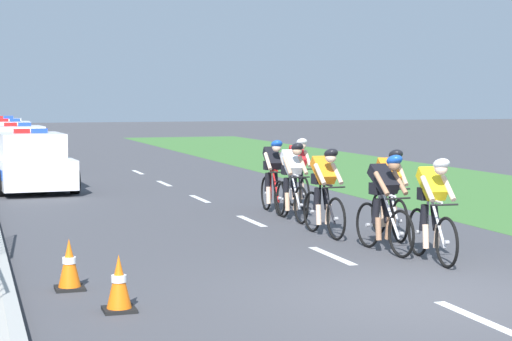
% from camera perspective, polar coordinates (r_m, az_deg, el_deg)
% --- Properties ---
extents(ground_plane, '(160.00, 160.00, 0.00)m').
position_cam_1_polar(ground_plane, '(10.90, 10.95, -7.98)').
color(ground_plane, '#424247').
extents(grass_verge, '(7.00, 60.00, 0.01)m').
position_cam_1_polar(grass_verge, '(26.49, 9.94, -0.54)').
color(grass_verge, '#3D7033').
rests_on(grass_verge, ground).
extents(lane_markings_centre, '(0.14, 21.60, 0.01)m').
position_cam_1_polar(lane_markings_centre, '(19.08, -2.14, -2.47)').
color(lane_markings_centre, white).
rests_on(lane_markings_centre, ground).
extents(cyclist_lead, '(0.44, 1.72, 1.56)m').
position_cam_1_polar(cyclist_lead, '(13.06, 11.31, -2.39)').
color(cyclist_lead, black).
rests_on(cyclist_lead, ground).
extents(cyclist_second, '(0.44, 1.72, 1.56)m').
position_cam_1_polar(cyclist_second, '(13.71, 8.29, -2.02)').
color(cyclist_second, black).
rests_on(cyclist_second, ground).
extents(cyclist_third, '(0.45, 1.72, 1.56)m').
position_cam_1_polar(cyclist_third, '(15.13, 8.60, -1.40)').
color(cyclist_third, black).
rests_on(cyclist_third, ground).
extents(cyclist_fourth, '(0.42, 1.72, 1.56)m').
position_cam_1_polar(cyclist_fourth, '(15.27, 4.41, -1.31)').
color(cyclist_fourth, black).
rests_on(cyclist_fourth, ground).
extents(cyclist_fifth, '(0.42, 1.72, 1.56)m').
position_cam_1_polar(cyclist_fifth, '(17.15, 2.35, -0.64)').
color(cyclist_fifth, black).
rests_on(cyclist_fifth, ground).
extents(cyclist_sixth, '(0.44, 1.72, 1.56)m').
position_cam_1_polar(cyclist_sixth, '(19.09, 2.74, -0.10)').
color(cyclist_sixth, black).
rests_on(cyclist_sixth, ground).
extents(cyclist_seventh, '(0.43, 1.72, 1.56)m').
position_cam_1_polar(cyclist_seventh, '(18.28, 1.11, -0.31)').
color(cyclist_seventh, black).
rests_on(cyclist_seventh, ground).
extents(police_car_nearest, '(2.17, 4.48, 1.59)m').
position_cam_1_polar(police_car_nearest, '(23.70, -14.28, 0.42)').
color(police_car_nearest, white).
rests_on(police_car_nearest, ground).
extents(police_car_second, '(2.11, 4.46, 1.59)m').
position_cam_1_polar(police_car_second, '(29.86, -15.07, 1.25)').
color(police_car_second, silver).
rests_on(police_car_second, ground).
extents(police_car_third, '(2.07, 4.43, 1.59)m').
position_cam_1_polar(police_car_third, '(35.82, -15.58, 1.78)').
color(police_car_third, white).
rests_on(police_car_third, ground).
extents(police_car_furthest, '(2.22, 4.51, 1.59)m').
position_cam_1_polar(police_car_furthest, '(41.20, -15.91, 2.12)').
color(police_car_furthest, white).
rests_on(police_car_furthest, ground).
extents(traffic_cone_near, '(0.36, 0.36, 0.64)m').
position_cam_1_polar(traffic_cone_near, '(11.27, -11.92, -5.97)').
color(traffic_cone_near, black).
rests_on(traffic_cone_near, ground).
extents(traffic_cone_mid, '(0.36, 0.36, 0.64)m').
position_cam_1_polar(traffic_cone_mid, '(10.05, -8.81, -7.21)').
color(traffic_cone_mid, black).
rests_on(traffic_cone_mid, ground).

